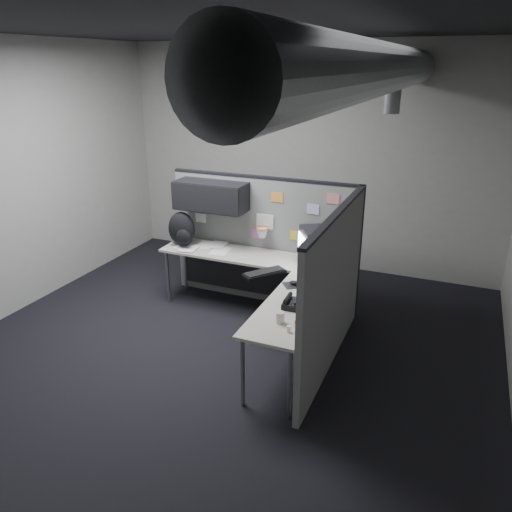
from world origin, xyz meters
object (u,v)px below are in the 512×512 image
at_px(monitor, 320,247).
at_px(backpack, 182,230).
at_px(keyboard, 264,273).
at_px(phone, 294,303).
at_px(desk, 262,276).

relative_size(monitor, backpack, 1.24).
height_order(keyboard, backpack, backpack).
xyz_separation_m(monitor, keyboard, (-0.48, -0.46, -0.21)).
bearing_deg(phone, backpack, 156.58).
xyz_separation_m(keyboard, phone, (0.55, -0.61, 0.02)).
height_order(phone, backpack, backpack).
bearing_deg(monitor, backpack, -166.57).
bearing_deg(desk, phone, -51.57).
relative_size(phone, backpack, 0.52).
height_order(desk, keyboard, keyboard).
height_order(monitor, backpack, monitor).
distance_m(desk, monitor, 0.73).
xyz_separation_m(desk, phone, (0.66, -0.83, 0.16)).
bearing_deg(monitor, phone, -73.28).
relative_size(desk, phone, 10.16).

